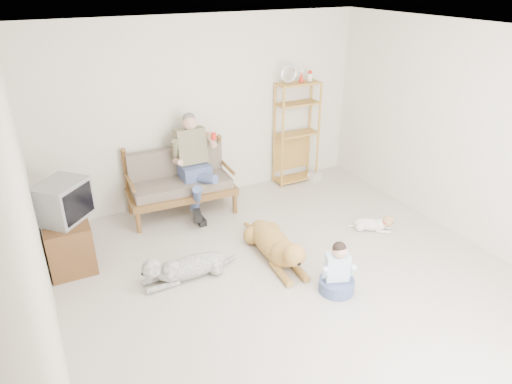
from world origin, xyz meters
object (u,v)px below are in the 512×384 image
loveseat (179,181)px  tv_stand (68,240)px  etagere (297,132)px  golden_retriever (276,246)px

loveseat → tv_stand: (-1.63, -0.60, -0.19)m
tv_stand → loveseat: bearing=21.5°
etagere → loveseat: bearing=-175.6°
loveseat → etagere: etagere is taller
loveseat → etagere: (2.07, 0.16, 0.37)m
loveseat → golden_retriever: (0.62, -1.73, -0.30)m
etagere → tv_stand: 3.81m
loveseat → etagere: size_ratio=0.79×
etagere → tv_stand: size_ratio=2.15×
loveseat → etagere: bearing=7.9°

